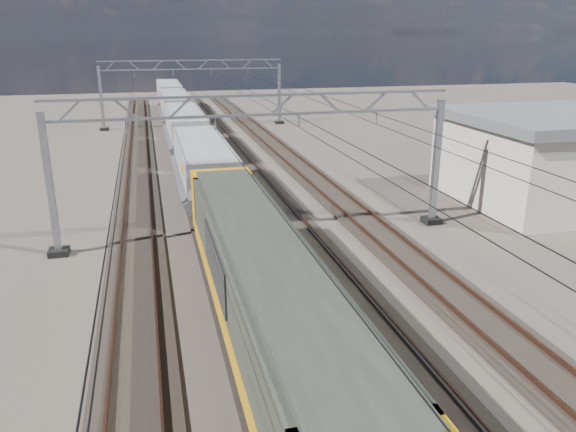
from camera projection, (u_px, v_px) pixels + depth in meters
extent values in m
plane|color=black|center=(278.00, 268.00, 24.58)|extent=(160.00, 160.00, 0.00)
cube|color=black|center=(136.00, 281.00, 23.17)|extent=(2.60, 140.00, 0.12)
cube|color=#4E2E1F|center=(118.00, 279.00, 22.95)|extent=(0.08, 140.00, 0.16)
cube|color=#4E2E1F|center=(154.00, 276.00, 23.28)|extent=(0.08, 140.00, 0.16)
cube|color=black|center=(232.00, 272.00, 24.09)|extent=(2.60, 140.00, 0.12)
cube|color=#4E2E1F|center=(216.00, 270.00, 23.88)|extent=(0.08, 140.00, 0.16)
cube|color=#4E2E1F|center=(249.00, 266.00, 24.21)|extent=(0.08, 140.00, 0.16)
cube|color=black|center=(321.00, 263.00, 25.02)|extent=(2.60, 140.00, 0.12)
cube|color=#4E2E1F|center=(306.00, 261.00, 24.80)|extent=(0.08, 140.00, 0.16)
cube|color=#4E2E1F|center=(337.00, 258.00, 25.14)|extent=(0.08, 140.00, 0.16)
cube|color=black|center=(404.00, 254.00, 25.95)|extent=(2.60, 140.00, 0.12)
cube|color=#4E2E1F|center=(390.00, 253.00, 25.73)|extent=(0.08, 140.00, 0.16)
cube|color=#4E2E1F|center=(418.00, 250.00, 26.06)|extent=(0.08, 140.00, 0.16)
cube|color=gray|center=(50.00, 186.00, 25.04)|extent=(0.30, 0.30, 6.60)
cube|color=gray|center=(436.00, 163.00, 29.44)|extent=(0.30, 0.30, 6.60)
cube|color=black|center=(59.00, 252.00, 26.02)|extent=(0.90, 0.90, 0.30)
cube|color=black|center=(431.00, 220.00, 30.42)|extent=(0.90, 0.90, 0.30)
cube|color=gray|center=(257.00, 95.00, 26.07)|extent=(19.30, 0.18, 0.12)
cube|color=gray|center=(258.00, 115.00, 26.35)|extent=(19.30, 0.18, 0.12)
cube|color=gray|center=(69.00, 111.00, 24.29)|extent=(1.03, 0.10, 0.94)
cube|color=gray|center=(126.00, 109.00, 24.84)|extent=(1.03, 0.10, 0.94)
cube|color=gray|center=(180.00, 108.00, 25.39)|extent=(1.03, 0.10, 0.94)
cube|color=gray|center=(232.00, 106.00, 25.94)|extent=(1.03, 0.10, 0.94)
cube|color=gray|center=(282.00, 104.00, 26.48)|extent=(1.03, 0.10, 0.94)
cube|color=gray|center=(330.00, 103.00, 27.03)|extent=(1.03, 0.10, 0.94)
cube|color=gray|center=(376.00, 102.00, 27.58)|extent=(1.03, 0.10, 0.94)
cube|color=gray|center=(420.00, 100.00, 28.13)|extent=(1.03, 0.10, 0.94)
cube|color=gray|center=(126.00, 127.00, 25.06)|extent=(0.06, 0.06, 0.65)
cube|color=gray|center=(215.00, 123.00, 25.99)|extent=(0.06, 0.06, 0.65)
cube|color=gray|center=(299.00, 120.00, 26.91)|extent=(0.06, 0.06, 0.65)
cube|color=gray|center=(376.00, 117.00, 27.84)|extent=(0.06, 0.06, 0.65)
cube|color=gray|center=(101.00, 99.00, 58.22)|extent=(0.30, 0.30, 6.60)
cube|color=gray|center=(279.00, 94.00, 62.62)|extent=(0.30, 0.30, 6.60)
cube|color=black|center=(104.00, 129.00, 59.20)|extent=(0.90, 0.90, 0.30)
cube|color=black|center=(279.00, 122.00, 63.60)|extent=(0.90, 0.90, 0.30)
cube|color=gray|center=(192.00, 60.00, 59.25)|extent=(19.30, 0.18, 0.12)
cube|color=gray|center=(192.00, 69.00, 59.53)|extent=(19.30, 0.18, 0.12)
cube|color=gray|center=(110.00, 66.00, 57.47)|extent=(1.03, 0.10, 0.94)
cube|color=gray|center=(134.00, 65.00, 58.02)|extent=(1.03, 0.10, 0.94)
cube|color=gray|center=(157.00, 65.00, 58.57)|extent=(1.03, 0.10, 0.94)
cube|color=gray|center=(181.00, 65.00, 59.12)|extent=(1.03, 0.10, 0.94)
cube|color=gray|center=(203.00, 65.00, 59.67)|extent=(1.03, 0.10, 0.94)
cube|color=gray|center=(225.00, 64.00, 60.22)|extent=(1.03, 0.10, 0.94)
cube|color=gray|center=(247.00, 64.00, 60.77)|extent=(1.03, 0.10, 0.94)
cube|color=gray|center=(269.00, 64.00, 61.32)|extent=(1.03, 0.10, 0.94)
cube|color=gray|center=(134.00, 73.00, 58.25)|extent=(0.06, 0.06, 0.65)
cube|color=gray|center=(173.00, 73.00, 59.17)|extent=(0.06, 0.06, 0.65)
cube|color=gray|center=(211.00, 72.00, 60.10)|extent=(0.06, 0.06, 0.65)
cube|color=gray|center=(248.00, 71.00, 61.02)|extent=(0.06, 0.06, 0.65)
cylinder|color=black|center=(128.00, 121.00, 28.85)|extent=(0.03, 140.00, 0.03)
cylinder|color=black|center=(128.00, 111.00, 28.69)|extent=(0.03, 140.00, 0.03)
cylinder|color=black|center=(206.00, 118.00, 29.78)|extent=(0.03, 140.00, 0.03)
cylinder|color=black|center=(206.00, 109.00, 29.62)|extent=(0.03, 140.00, 0.03)
cylinder|color=black|center=(280.00, 116.00, 30.70)|extent=(0.03, 140.00, 0.03)
cylinder|color=black|center=(280.00, 107.00, 30.55)|extent=(0.03, 140.00, 0.03)
cylinder|color=black|center=(349.00, 113.00, 31.63)|extent=(0.03, 140.00, 0.03)
cylinder|color=black|center=(349.00, 104.00, 31.47)|extent=(0.03, 140.00, 0.03)
cube|color=black|center=(233.00, 258.00, 23.71)|extent=(2.20, 3.60, 0.60)
cube|color=black|center=(264.00, 324.00, 17.60)|extent=(2.65, 20.00, 0.25)
cube|color=black|center=(264.00, 335.00, 17.72)|extent=(2.20, 4.50, 0.75)
cube|color=#272C24|center=(263.00, 283.00, 17.16)|extent=(2.65, 17.00, 2.60)
cube|color=orange|center=(221.00, 317.00, 17.16)|extent=(0.04, 17.00, 0.60)
cube|color=orange|center=(305.00, 307.00, 17.78)|extent=(0.04, 17.00, 0.60)
cube|color=black|center=(214.00, 264.00, 17.66)|extent=(0.05, 5.00, 1.40)
cube|color=black|center=(297.00, 256.00, 18.28)|extent=(0.05, 5.00, 1.40)
cube|color=#272C24|center=(262.00, 241.00, 16.73)|extent=(2.25, 18.00, 0.15)
cube|color=orange|center=(223.00, 201.00, 25.54)|extent=(2.65, 1.80, 2.60)
cube|color=orange|center=(220.00, 185.00, 26.26)|extent=(2.60, 0.46, 1.52)
cube|color=black|center=(207.00, 183.00, 26.20)|extent=(0.85, 0.08, 0.75)
cube|color=black|center=(231.00, 181.00, 26.45)|extent=(0.85, 0.08, 0.75)
cylinder|color=black|center=(203.00, 223.00, 26.89)|extent=(0.36, 0.50, 0.36)
cylinder|color=black|center=(238.00, 220.00, 27.28)|extent=(0.36, 0.50, 0.36)
cylinder|color=white|center=(208.00, 211.00, 26.67)|extent=(0.20, 0.08, 0.20)
cylinder|color=white|center=(233.00, 209.00, 26.95)|extent=(0.20, 0.08, 0.20)
cube|color=black|center=(213.00, 212.00, 29.89)|extent=(2.20, 2.60, 0.55)
cube|color=black|center=(198.00, 173.00, 38.19)|extent=(2.20, 2.60, 0.55)
cube|color=black|center=(204.00, 185.00, 33.93)|extent=(2.40, 13.00, 0.20)
cube|color=gray|center=(203.00, 157.00, 33.39)|extent=(2.80, 12.00, 1.80)
cube|color=#4F5158|center=(188.00, 178.00, 33.56)|extent=(1.48, 12.00, 1.36)
cube|color=#4F5158|center=(220.00, 176.00, 34.00)|extent=(1.48, 12.00, 1.36)
cube|color=orange|center=(182.00, 168.00, 30.27)|extent=(0.04, 1.20, 0.50)
cube|color=black|center=(191.00, 158.00, 42.98)|extent=(2.20, 2.60, 0.55)
cube|color=black|center=(183.00, 137.00, 51.28)|extent=(2.20, 2.60, 0.55)
cube|color=black|center=(186.00, 142.00, 47.02)|extent=(2.40, 13.00, 0.20)
cube|color=gray|center=(185.00, 122.00, 46.48)|extent=(2.80, 12.00, 1.80)
cube|color=#4F5158|center=(175.00, 137.00, 46.65)|extent=(1.48, 12.00, 1.36)
cube|color=#4F5158|center=(197.00, 136.00, 47.09)|extent=(1.48, 12.00, 1.36)
cube|color=orange|center=(169.00, 127.00, 43.36)|extent=(0.04, 1.20, 0.50)
cube|color=black|center=(179.00, 128.00, 56.07)|extent=(2.20, 2.60, 0.55)
cube|color=black|center=(174.00, 116.00, 64.37)|extent=(2.20, 2.60, 0.55)
cube|color=black|center=(176.00, 118.00, 60.11)|extent=(2.40, 13.00, 0.20)
cube|color=gray|center=(175.00, 102.00, 59.57)|extent=(2.80, 12.00, 1.80)
cube|color=#4F5158|center=(167.00, 114.00, 59.74)|extent=(1.48, 12.00, 1.36)
cube|color=#4F5158|center=(185.00, 114.00, 60.18)|extent=(1.48, 12.00, 1.36)
cube|color=orange|center=(163.00, 105.00, 56.45)|extent=(0.04, 1.20, 0.50)
cube|color=black|center=(172.00, 110.00, 69.16)|extent=(2.20, 2.60, 0.55)
cube|color=black|center=(168.00, 102.00, 77.46)|extent=(2.20, 2.60, 0.55)
cube|color=black|center=(170.00, 103.00, 73.20)|extent=(2.40, 13.00, 0.20)
cube|color=gray|center=(169.00, 90.00, 72.66)|extent=(2.80, 12.00, 1.80)
cube|color=#4F5158|center=(162.00, 100.00, 72.83)|extent=(1.48, 12.00, 1.36)
cube|color=#4F5158|center=(177.00, 99.00, 73.27)|extent=(1.48, 12.00, 1.36)
cube|color=orange|center=(158.00, 91.00, 69.54)|extent=(0.04, 1.20, 0.50)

